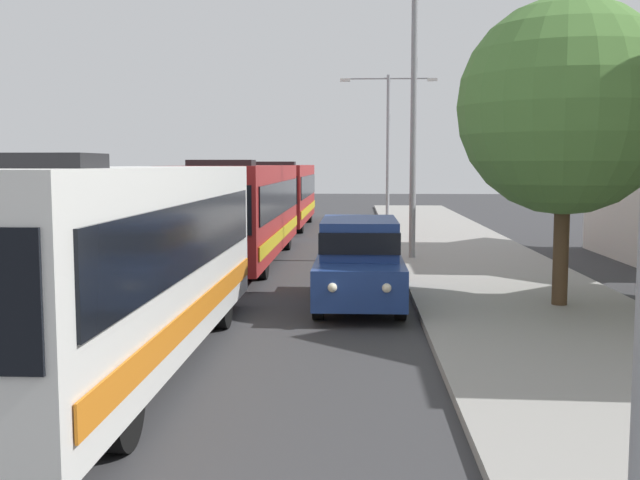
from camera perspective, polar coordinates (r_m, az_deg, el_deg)
bus_lead at (r=11.71m, az=-15.34°, el=-1.35°), size 2.58×10.55×3.21m
bus_second_in_line at (r=24.11m, az=-5.90°, el=2.38°), size 2.58×12.05×3.21m
bus_middle at (r=37.25m, az=-2.82°, el=3.57°), size 2.58×10.90×3.21m
white_suv at (r=16.57m, az=2.97°, el=-1.40°), size 1.86×4.99×1.90m
box_truck_oncoming at (r=43.36m, az=-6.44°, el=3.86°), size 2.35×6.99×3.15m
streetlamp_mid at (r=24.09m, az=7.10°, el=11.25°), size 5.95×0.28×8.66m
streetlamp_far at (r=43.41m, az=5.16°, el=8.25°), size 5.44×0.28×7.95m
roadside_tree at (r=16.53m, az=18.03°, el=9.50°), size 4.45×4.45×6.34m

